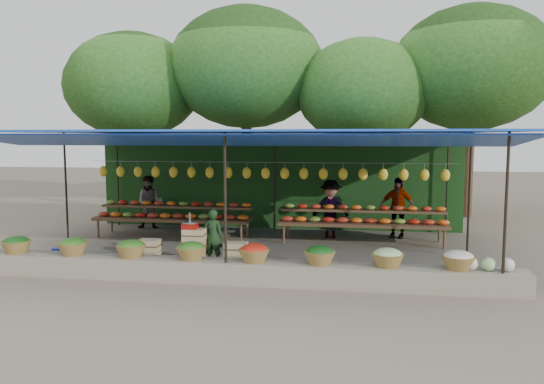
% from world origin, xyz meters
% --- Properties ---
extents(ground, '(60.00, 60.00, 0.00)m').
position_xyz_m(ground, '(0.00, 0.00, 0.00)').
color(ground, '#69624D').
rests_on(ground, ground).
extents(stone_curb, '(10.60, 0.55, 0.40)m').
position_xyz_m(stone_curb, '(0.00, -2.75, 0.20)').
color(stone_curb, slate).
rests_on(stone_curb, ground).
extents(stall_canopy, '(10.80, 6.60, 2.82)m').
position_xyz_m(stall_canopy, '(0.00, 0.07, 2.67)').
color(stall_canopy, black).
rests_on(stall_canopy, ground).
extents(produce_baskets, '(8.98, 0.58, 0.34)m').
position_xyz_m(produce_baskets, '(-0.10, -2.75, 0.56)').
color(produce_baskets, brown).
rests_on(produce_baskets, stone_curb).
extents(netting_backdrop, '(10.60, 0.06, 2.50)m').
position_xyz_m(netting_backdrop, '(0.00, 3.15, 1.25)').
color(netting_backdrop, '#1E4E1B').
rests_on(netting_backdrop, ground).
extents(tree_row, '(16.51, 5.50, 7.12)m').
position_xyz_m(tree_row, '(0.50, 6.09, 4.70)').
color(tree_row, '#352813').
rests_on(tree_row, ground).
extents(fruit_table_left, '(4.21, 0.95, 0.93)m').
position_xyz_m(fruit_table_left, '(-2.49, 1.35, 0.61)').
color(fruit_table_left, '#523720').
rests_on(fruit_table_left, ground).
extents(fruit_table_right, '(4.21, 0.95, 0.93)m').
position_xyz_m(fruit_table_right, '(2.51, 1.35, 0.61)').
color(fruit_table_right, '#523720').
rests_on(fruit_table_right, ground).
extents(crate_counter, '(2.35, 0.34, 0.77)m').
position_xyz_m(crate_counter, '(-1.03, -1.60, 0.31)').
color(crate_counter, tan).
rests_on(crate_counter, ground).
extents(weighing_scale, '(0.32, 0.32, 0.34)m').
position_xyz_m(weighing_scale, '(-1.09, -1.60, 0.85)').
color(weighing_scale, '#AA130D').
rests_on(weighing_scale, crate_counter).
extents(vendor_seated, '(0.46, 0.33, 1.17)m').
position_xyz_m(vendor_seated, '(-0.64, -1.42, 0.59)').
color(vendor_seated, '#19381A').
rests_on(vendor_seated, ground).
extents(customer_left, '(0.85, 0.72, 1.55)m').
position_xyz_m(customer_left, '(-3.60, 2.43, 0.78)').
color(customer_left, slate).
rests_on(customer_left, ground).
extents(customer_mid, '(1.02, 0.60, 1.55)m').
position_xyz_m(customer_mid, '(1.67, 1.83, 0.77)').
color(customer_mid, slate).
rests_on(customer_mid, ground).
extents(customer_right, '(1.01, 0.59, 1.61)m').
position_xyz_m(customer_right, '(3.43, 2.18, 0.81)').
color(customer_right, slate).
rests_on(customer_right, ground).
extents(blue_crate_back, '(0.50, 0.39, 0.28)m').
position_xyz_m(blue_crate_back, '(-3.94, -1.59, 0.14)').
color(blue_crate_back, navy).
rests_on(blue_crate_back, ground).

